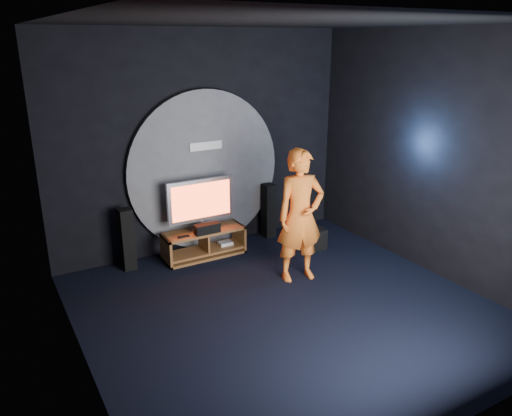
{
  "coord_description": "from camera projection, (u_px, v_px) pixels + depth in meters",
  "views": [
    {
      "loc": [
        -3.19,
        -4.75,
        3.33
      ],
      "look_at": [
        0.15,
        1.05,
        1.05
      ],
      "focal_mm": 35.0,
      "sensor_mm": 36.0,
      "label": 1
    }
  ],
  "objects": [
    {
      "name": "tv",
      "position": [
        201.0,
        202.0,
        7.81
      ],
      "size": [
        1.1,
        0.22,
        0.82
      ],
      "color": "#AFAFB6",
      "rests_on": "media_console"
    },
    {
      "name": "front_wall",
      "position": [
        468.0,
        254.0,
        3.87
      ],
      "size": [
        5.0,
        0.04,
        3.5
      ],
      "primitive_type": "cube",
      "color": "black",
      "rests_on": "ground"
    },
    {
      "name": "remote",
      "position": [
        184.0,
        236.0,
        7.62
      ],
      "size": [
        0.18,
        0.05,
        0.02
      ],
      "primitive_type": "cube",
      "color": "black",
      "rests_on": "media_console"
    },
    {
      "name": "player",
      "position": [
        300.0,
        216.0,
        7.02
      ],
      "size": [
        0.77,
        0.57,
        1.92
      ],
      "primitive_type": "imported",
      "rotation": [
        0.0,
        0.0,
        -0.17
      ],
      "color": "orange",
      "rests_on": "ground"
    },
    {
      "name": "media_console",
      "position": [
        204.0,
        245.0,
        7.99
      ],
      "size": [
        1.31,
        0.45,
        0.45
      ],
      "color": "#97632E",
      "rests_on": "ground"
    },
    {
      "name": "subwoofer",
      "position": [
        314.0,
        238.0,
        8.3
      ],
      "size": [
        0.32,
        0.32,
        0.35
      ],
      "primitive_type": "cube",
      "color": "black",
      "rests_on": "ground"
    },
    {
      "name": "tower_speaker_left",
      "position": [
        127.0,
        239.0,
        7.47
      ],
      "size": [
        0.19,
        0.21,
        0.95
      ],
      "primitive_type": "cube",
      "color": "black",
      "rests_on": "ground"
    },
    {
      "name": "floor",
      "position": [
        286.0,
        309.0,
        6.48
      ],
      "size": [
        5.0,
        5.0,
        0.0
      ],
      "primitive_type": "plane",
      "color": "black",
      "rests_on": "ground"
    },
    {
      "name": "tower_speaker_right",
      "position": [
        269.0,
        211.0,
        8.71
      ],
      "size": [
        0.19,
        0.21,
        0.95
      ],
      "primitive_type": "cube",
      "color": "black",
      "rests_on": "ground"
    },
    {
      "name": "right_wall",
      "position": [
        436.0,
        156.0,
        7.1
      ],
      "size": [
        0.04,
        5.0,
        3.5
      ],
      "primitive_type": "cube",
      "color": "black",
      "rests_on": "ground"
    },
    {
      "name": "left_wall",
      "position": [
        70.0,
        214.0,
        4.74
      ],
      "size": [
        0.04,
        5.0,
        3.5
      ],
      "primitive_type": "cube",
      "color": "black",
      "rests_on": "ground"
    },
    {
      "name": "wall_disc_panel",
      "position": [
        205.0,
        171.0,
        8.07
      ],
      "size": [
        2.6,
        0.11,
        2.6
      ],
      "color": "#515156",
      "rests_on": "ground"
    },
    {
      "name": "center_speaker",
      "position": [
        207.0,
        229.0,
        7.76
      ],
      "size": [
        0.4,
        0.15,
        0.15
      ],
      "primitive_type": "cube",
      "color": "black",
      "rests_on": "media_console"
    },
    {
      "name": "back_wall",
      "position": [
        203.0,
        143.0,
        7.97
      ],
      "size": [
        5.0,
        0.04,
        3.5
      ],
      "primitive_type": "cube",
      "color": "black",
      "rests_on": "ground"
    },
    {
      "name": "ceiling",
      "position": [
        293.0,
        21.0,
        5.35
      ],
      "size": [
        5.0,
        5.0,
        0.01
      ],
      "primitive_type": "cube",
      "color": "black",
      "rests_on": "back_wall"
    }
  ]
}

